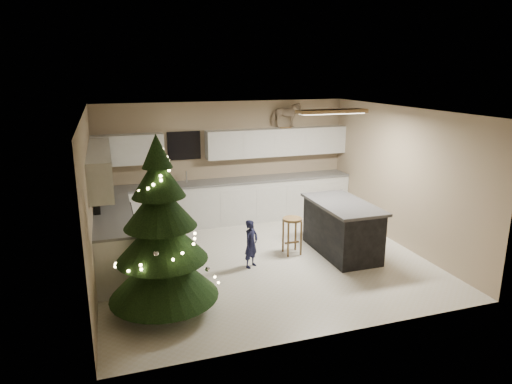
# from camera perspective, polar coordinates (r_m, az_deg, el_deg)

# --- Properties ---
(ground_plane) EXTENTS (5.50, 5.50, 0.00)m
(ground_plane) POSITION_cam_1_polar(r_m,az_deg,el_deg) (8.13, 0.78, -8.47)
(ground_plane) COLOR silver
(room_shell) EXTENTS (5.52, 5.02, 2.61)m
(room_shell) POSITION_cam_1_polar(r_m,az_deg,el_deg) (7.61, 0.99, 3.73)
(room_shell) COLOR #9D8A6A
(room_shell) RESTS_ON ground_plane
(cabinetry) EXTENTS (5.50, 3.20, 2.00)m
(cabinetry) POSITION_cam_1_polar(r_m,az_deg,el_deg) (9.17, -7.97, -0.83)
(cabinetry) COLOR silver
(cabinetry) RESTS_ON ground_plane
(island) EXTENTS (0.90, 1.70, 0.95)m
(island) POSITION_cam_1_polar(r_m,az_deg,el_deg) (8.41, 10.66, -4.41)
(island) COLOR black
(island) RESTS_ON ground_plane
(bar_stool) EXTENTS (0.35, 0.35, 0.67)m
(bar_stool) POSITION_cam_1_polar(r_m,az_deg,el_deg) (8.25, 4.55, -4.37)
(bar_stool) COLOR olive
(bar_stool) RESTS_ON ground_plane
(christmas_tree) EXTENTS (1.54, 1.49, 2.47)m
(christmas_tree) POSITION_cam_1_polar(r_m,az_deg,el_deg) (6.26, -11.71, -6.14)
(christmas_tree) COLOR #3F2816
(christmas_tree) RESTS_ON ground_plane
(toddler) EXTENTS (0.36, 0.34, 0.83)m
(toddler) POSITION_cam_1_polar(r_m,az_deg,el_deg) (7.71, -0.61, -6.49)
(toddler) COLOR black
(toddler) RESTS_ON ground_plane
(rocking_horse) EXTENTS (0.67, 0.36, 0.56)m
(rocking_horse) POSITION_cam_1_polar(r_m,az_deg,el_deg) (10.15, 3.75, 9.61)
(rocking_horse) COLOR olive
(rocking_horse) RESTS_ON cabinetry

